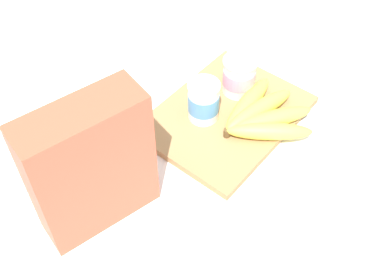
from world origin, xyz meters
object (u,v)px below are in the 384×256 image
(yogurt_cup_front, at_px, (204,101))
(banana_bunch, at_px, (262,115))
(cutting_board, at_px, (226,116))
(yogurt_cup_back, at_px, (239,76))
(cereal_box, at_px, (91,167))

(yogurt_cup_front, height_order, banana_bunch, yogurt_cup_front)
(cutting_board, bearing_deg, yogurt_cup_back, 17.26)
(yogurt_cup_back, relative_size, banana_bunch, 0.44)
(cutting_board, xyz_separation_m, cereal_box, (-0.32, 0.04, 0.12))
(cereal_box, relative_size, banana_bunch, 1.33)
(banana_bunch, bearing_deg, cutting_board, 111.03)
(cutting_board, bearing_deg, cereal_box, 173.50)
(cereal_box, bearing_deg, yogurt_cup_front, -167.07)
(cereal_box, bearing_deg, banana_bunch, 177.12)
(cereal_box, distance_m, yogurt_cup_front, 0.29)
(yogurt_cup_front, relative_size, yogurt_cup_back, 1.06)
(yogurt_cup_front, height_order, yogurt_cup_back, yogurt_cup_front)
(cutting_board, height_order, yogurt_cup_front, yogurt_cup_front)
(cutting_board, bearing_deg, yogurt_cup_front, 139.08)
(cutting_board, distance_m, yogurt_cup_front, 0.07)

